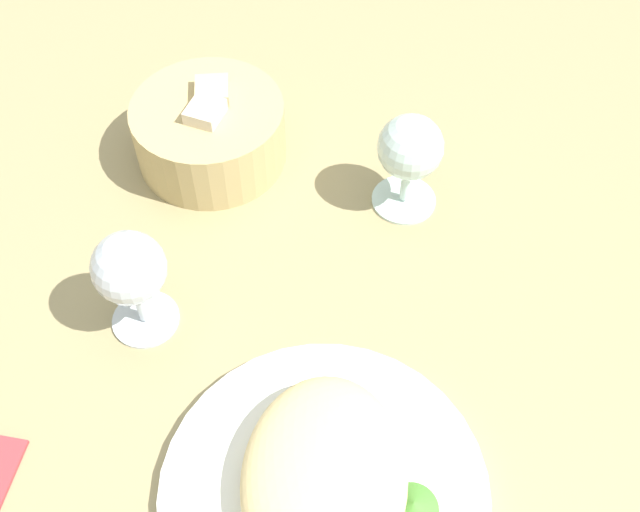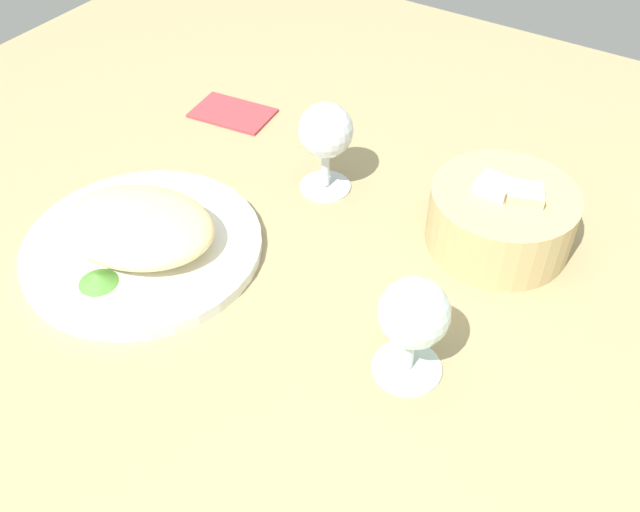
% 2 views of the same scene
% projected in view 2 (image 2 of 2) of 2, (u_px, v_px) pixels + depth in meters
% --- Properties ---
extents(ground_plane, '(1.40, 1.40, 0.02)m').
position_uv_depth(ground_plane, '(288.00, 290.00, 0.77)').
color(ground_plane, tan).
extents(plate, '(0.27, 0.27, 0.01)m').
position_uv_depth(plate, '(143.00, 247.00, 0.80)').
color(plate, white).
rests_on(plate, ground_plane).
extents(omelette, '(0.20, 0.17, 0.05)m').
position_uv_depth(omelette, '(138.00, 226.00, 0.77)').
color(omelette, '#F3D691').
rests_on(omelette, plate).
extents(lettuce_garnish, '(0.04, 0.04, 0.01)m').
position_uv_depth(lettuce_garnish, '(98.00, 278.00, 0.74)').
color(lettuce_garnish, '#4C8B35').
rests_on(lettuce_garnish, plate).
extents(bread_basket, '(0.16, 0.16, 0.08)m').
position_uv_depth(bread_basket, '(501.00, 217.00, 0.79)').
color(bread_basket, tan).
rests_on(bread_basket, ground_plane).
extents(wine_glass_near, '(0.07, 0.07, 0.11)m').
position_uv_depth(wine_glass_near, '(413.00, 318.00, 0.63)').
color(wine_glass_near, silver).
rests_on(wine_glass_near, ground_plane).
extents(wine_glass_far, '(0.07, 0.07, 0.12)m').
position_uv_depth(wine_glass_far, '(326.00, 135.00, 0.83)').
color(wine_glass_far, silver).
rests_on(wine_glass_far, ground_plane).
extents(folded_napkin, '(0.12, 0.08, 0.01)m').
position_uv_depth(folded_napkin, '(233.00, 112.00, 1.00)').
color(folded_napkin, '#D3393E').
rests_on(folded_napkin, ground_plane).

